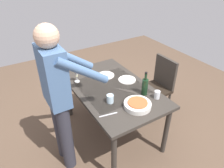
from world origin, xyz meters
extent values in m
plane|color=brown|center=(0.00, 0.00, 0.00)|extent=(6.00, 6.00, 0.00)
cube|color=#332D28|center=(0.00, 0.00, 0.73)|extent=(1.44, 0.88, 0.04)
cube|color=beige|center=(0.00, 0.00, 0.75)|extent=(0.79, 0.75, 0.00)
cylinder|color=#332D28|center=(-0.65, -0.37, 0.35)|extent=(0.06, 0.06, 0.71)
cylinder|color=#332D28|center=(0.65, -0.37, 0.35)|extent=(0.06, 0.06, 0.71)
cylinder|color=#332D28|center=(-0.65, 0.37, 0.35)|extent=(0.06, 0.06, 0.71)
cylinder|color=#332D28|center=(0.65, 0.37, 0.35)|extent=(0.06, 0.06, 0.71)
cube|color=black|center=(0.01, -0.74, 0.45)|extent=(0.40, 0.40, 0.04)
cube|color=#332D28|center=(0.01, -0.92, 0.70)|extent=(0.40, 0.04, 0.45)
cylinder|color=#332D28|center=(-0.16, -0.91, 0.23)|extent=(0.04, 0.04, 0.43)
cylinder|color=#332D28|center=(0.18, -0.91, 0.23)|extent=(0.04, 0.04, 0.43)
cylinder|color=#332D28|center=(-0.16, -0.57, 0.23)|extent=(0.04, 0.04, 0.43)
cylinder|color=#332D28|center=(0.18, -0.57, 0.23)|extent=(0.04, 0.04, 0.43)
cylinder|color=#2D2D38|center=(-0.01, 0.72, 0.44)|extent=(0.14, 0.14, 0.88)
cylinder|color=#2D2D38|center=(-0.21, 0.72, 0.44)|extent=(0.14, 0.14, 0.88)
cube|color=#47668E|center=(-0.11, 0.72, 1.18)|extent=(0.36, 0.20, 0.60)
sphere|color=tan|center=(-0.11, 0.72, 1.58)|extent=(0.22, 0.22, 0.22)
cylinder|color=#47668E|center=(0.06, 0.48, 1.25)|extent=(0.08, 0.52, 0.40)
cylinder|color=#47668E|center=(-0.28, 0.48, 1.25)|extent=(0.08, 0.52, 0.40)
cylinder|color=black|center=(-0.32, -0.25, 0.85)|extent=(0.07, 0.07, 0.20)
cylinder|color=black|center=(-0.32, -0.25, 0.99)|extent=(0.03, 0.03, 0.08)
cylinder|color=black|center=(-0.32, -0.25, 1.04)|extent=(0.03, 0.03, 0.02)
cylinder|color=white|center=(0.36, 0.32, 0.75)|extent=(0.06, 0.06, 0.01)
cylinder|color=white|center=(0.36, 0.32, 0.79)|extent=(0.01, 0.01, 0.07)
cone|color=white|center=(0.36, 0.32, 0.86)|extent=(0.07, 0.07, 0.07)
cylinder|color=beige|center=(0.36, 0.32, 0.84)|extent=(0.03, 0.03, 0.03)
cylinder|color=silver|center=(-0.46, -0.33, 0.80)|extent=(0.07, 0.07, 0.09)
cylinder|color=silver|center=(0.58, 0.08, 0.80)|extent=(0.08, 0.08, 0.10)
cylinder|color=silver|center=(-0.25, 0.18, 0.80)|extent=(0.08, 0.08, 0.10)
cylinder|color=silver|center=(-0.48, -0.03, 0.78)|extent=(0.30, 0.30, 0.05)
cylinder|color=#C6562D|center=(-0.48, -0.03, 0.80)|extent=(0.22, 0.22, 0.03)
cylinder|color=silver|center=(0.29, -0.08, 0.76)|extent=(0.23, 0.23, 0.01)
cylinder|color=silver|center=(0.05, -0.26, 0.76)|extent=(0.23, 0.23, 0.01)
cube|color=silver|center=(-0.43, 0.31, 0.75)|extent=(0.05, 0.20, 0.00)
camera|label=1|loc=(-1.86, 1.13, 2.17)|focal=33.27mm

